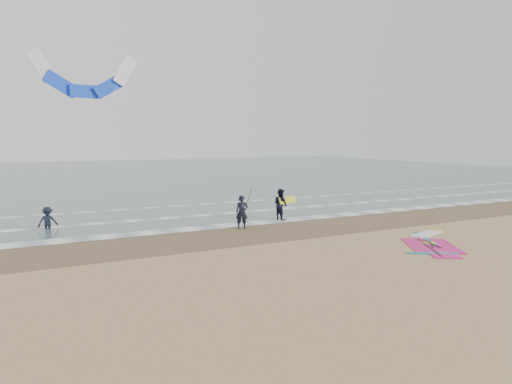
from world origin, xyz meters
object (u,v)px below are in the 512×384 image
windsurf_rig (431,242)px  person_walking (281,204)px  person_standing (242,212)px  person_wading (47,215)px  surf_kite (85,80)px

windsurf_rig → person_walking: person_walking is taller
person_standing → person_wading: person_standing is taller
windsurf_rig → person_standing: (-6.35, 6.89, 0.86)m
surf_kite → person_wading: bearing=-128.4°
person_standing → person_walking: person_walking is taller
person_walking → surf_kite: 13.67m
windsurf_rig → surf_kite: bearing=132.0°
windsurf_rig → person_walking: bearing=111.1°
person_standing → person_wading: (-9.18, 4.39, -0.11)m
windsurf_rig → person_walking: size_ratio=2.68×
person_standing → surf_kite: (-6.66, 7.56, 7.29)m
windsurf_rig → surf_kite: surf_kite is taller
person_wading → windsurf_rig: bearing=-48.5°
windsurf_rig → surf_kite: 21.08m
person_standing → person_wading: 10.17m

